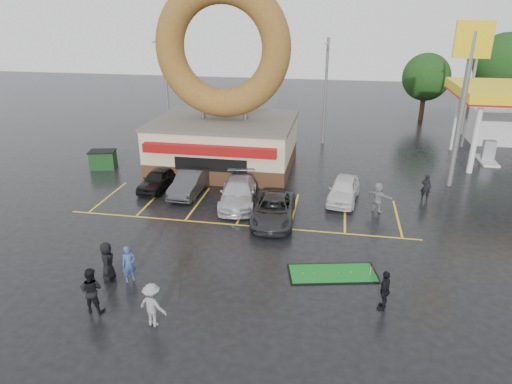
% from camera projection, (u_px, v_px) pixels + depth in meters
% --- Properties ---
extents(ground, '(120.00, 120.00, 0.00)m').
position_uv_depth(ground, '(221.00, 255.00, 22.44)').
color(ground, black).
rests_on(ground, ground).
extents(donut_shop, '(10.20, 8.70, 13.50)m').
position_uv_depth(donut_shop, '(224.00, 109.00, 33.08)').
color(donut_shop, '#472B19').
rests_on(donut_shop, ground).
extents(shell_sign, '(2.20, 0.36, 10.60)m').
position_uv_depth(shell_sign, '(468.00, 75.00, 28.44)').
color(shell_sign, slate).
rests_on(shell_sign, ground).
extents(streetlight_left, '(0.40, 2.21, 9.00)m').
position_uv_depth(streetlight_left, '(166.00, 86.00, 40.46)').
color(streetlight_left, slate).
rests_on(streetlight_left, ground).
extents(streetlight_mid, '(0.40, 2.21, 9.00)m').
position_uv_depth(streetlight_mid, '(326.00, 89.00, 39.04)').
color(streetlight_mid, slate).
rests_on(streetlight_mid, ground).
extents(streetlight_right, '(0.40, 2.21, 9.00)m').
position_uv_depth(streetlight_right, '(471.00, 92.00, 37.96)').
color(streetlight_right, slate).
rests_on(streetlight_right, ground).
extents(tree_far_c, '(6.30, 6.30, 9.00)m').
position_uv_depth(tree_far_c, '(505.00, 64.00, 47.58)').
color(tree_far_c, '#332114').
rests_on(tree_far_c, ground).
extents(tree_far_d, '(4.90, 4.90, 7.00)m').
position_uv_depth(tree_far_d, '(426.00, 77.00, 47.58)').
color(tree_far_d, '#332114').
rests_on(tree_far_d, ground).
extents(car_black, '(1.89, 4.06, 1.34)m').
position_uv_depth(car_black, '(158.00, 179.00, 30.37)').
color(car_black, black).
rests_on(car_black, ground).
extents(car_dgrey, '(1.78, 4.57, 1.48)m').
position_uv_depth(car_dgrey, '(190.00, 183.00, 29.62)').
color(car_dgrey, '#2F3032').
rests_on(car_dgrey, ground).
extents(car_silver, '(2.74, 5.39, 1.50)m').
position_uv_depth(car_silver, '(238.00, 192.00, 28.01)').
color(car_silver, '#B9B8BE').
rests_on(car_silver, ground).
extents(car_grey, '(2.54, 5.07, 1.38)m').
position_uv_depth(car_grey, '(274.00, 210.00, 25.79)').
color(car_grey, '#29292B').
rests_on(car_grey, ground).
extents(car_white, '(2.28, 4.48, 1.46)m').
position_uv_depth(car_white, '(344.00, 190.00, 28.49)').
color(car_white, silver).
rests_on(car_white, ground).
extents(person_blue, '(0.73, 0.71, 1.69)m').
position_uv_depth(person_blue, '(129.00, 264.00, 20.02)').
color(person_blue, '#334A7F').
rests_on(person_blue, ground).
extents(person_blackjkt, '(0.95, 0.74, 1.93)m').
position_uv_depth(person_blackjkt, '(91.00, 290.00, 17.98)').
color(person_blackjkt, black).
rests_on(person_blackjkt, ground).
extents(person_hoodie, '(1.29, 0.94, 1.80)m').
position_uv_depth(person_hoodie, '(152.00, 305.00, 17.19)').
color(person_hoodie, gray).
rests_on(person_hoodie, ground).
extents(person_bystander, '(0.88, 1.05, 1.83)m').
position_uv_depth(person_bystander, '(107.00, 261.00, 20.10)').
color(person_bystander, black).
rests_on(person_bystander, ground).
extents(person_cameraman, '(0.71, 1.09, 1.72)m').
position_uv_depth(person_cameraman, '(385.00, 290.00, 18.17)').
color(person_cameraman, black).
rests_on(person_cameraman, ground).
extents(person_walker_near, '(1.70, 1.39, 1.82)m').
position_uv_depth(person_walker_near, '(378.00, 197.00, 26.90)').
color(person_walker_near, gray).
rests_on(person_walker_near, ground).
extents(person_walker_far, '(0.72, 0.59, 1.70)m').
position_uv_depth(person_walker_far, '(426.00, 187.00, 28.56)').
color(person_walker_far, black).
rests_on(person_walker_far, ground).
extents(dumpster, '(2.03, 1.59, 1.30)m').
position_uv_depth(dumpster, '(103.00, 160.00, 34.27)').
color(dumpster, '#173C19').
rests_on(dumpster, ground).
extents(putting_green, '(4.31, 2.58, 0.51)m').
position_uv_depth(putting_green, '(333.00, 273.00, 20.83)').
color(putting_green, black).
rests_on(putting_green, ground).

